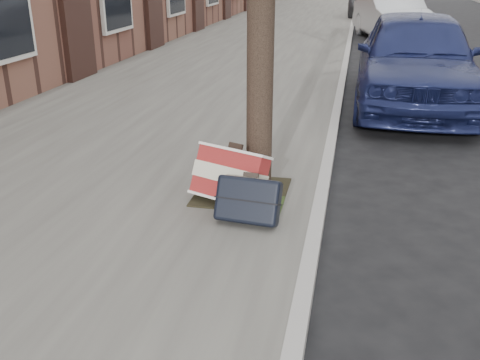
% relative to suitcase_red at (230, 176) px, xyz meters
% --- Properties ---
extents(near_sidewalk, '(5.00, 70.00, 0.12)m').
position_rel_suitcase_red_xyz_m(near_sidewalk, '(-1.63, 14.04, -0.32)').
color(near_sidewalk, '#66645D').
rests_on(near_sidewalk, ground).
extents(dirt_patch, '(0.85, 0.85, 0.02)m').
position_rel_suitcase_red_xyz_m(dirt_patch, '(0.07, 0.24, -0.25)').
color(dirt_patch, black).
rests_on(dirt_patch, near_sidewalk).
extents(suitcase_red, '(0.76, 0.59, 0.52)m').
position_rel_suitcase_red_xyz_m(suitcase_red, '(0.00, 0.00, 0.00)').
color(suitcase_red, maroon).
rests_on(suitcase_red, near_sidewalk).
extents(suitcase_navy, '(0.57, 0.36, 0.42)m').
position_rel_suitcase_red_xyz_m(suitcase_navy, '(0.25, -0.38, -0.05)').
color(suitcase_navy, black).
rests_on(suitcase_navy, near_sidewalk).
extents(car_near_front, '(1.86, 4.49, 1.52)m').
position_rel_suitcase_red_xyz_m(car_near_front, '(1.96, 4.62, 0.38)').
color(car_near_front, '#171D48').
rests_on(car_near_front, ground).
extents(car_near_mid, '(2.38, 4.42, 1.38)m').
position_rel_suitcase_red_xyz_m(car_near_mid, '(1.99, 12.85, 0.31)').
color(car_near_mid, '#B0B4B9').
rests_on(car_near_mid, ground).
extents(car_near_back, '(3.08, 5.54, 1.47)m').
position_rel_suitcase_red_xyz_m(car_near_back, '(2.01, 19.88, 0.35)').
color(car_near_back, '#343538').
rests_on(car_near_back, ground).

